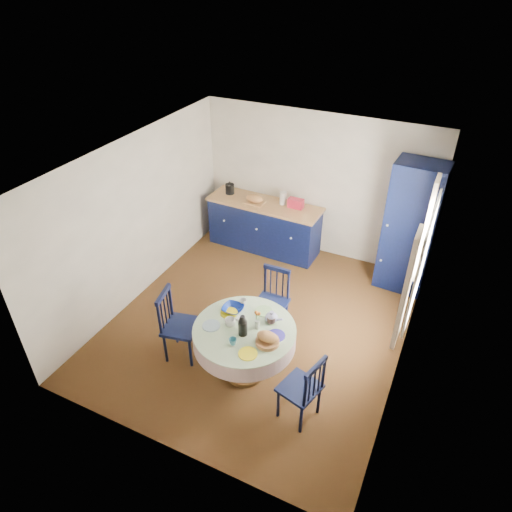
# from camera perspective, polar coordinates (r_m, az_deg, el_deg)

# --- Properties ---
(floor) EXTENTS (4.50, 4.50, 0.00)m
(floor) POSITION_cam_1_polar(r_m,az_deg,el_deg) (6.78, 0.34, -8.34)
(floor) COLOR black
(floor) RESTS_ON ground
(ceiling) EXTENTS (4.50, 4.50, 0.00)m
(ceiling) POSITION_cam_1_polar(r_m,az_deg,el_deg) (5.42, 0.43, 11.60)
(ceiling) COLOR white
(ceiling) RESTS_ON wall_back
(wall_back) EXTENTS (4.00, 0.02, 2.50)m
(wall_back) POSITION_cam_1_polar(r_m,az_deg,el_deg) (7.84, 7.49, 8.71)
(wall_back) COLOR beige
(wall_back) RESTS_ON floor
(wall_left) EXTENTS (0.02, 4.50, 2.50)m
(wall_left) POSITION_cam_1_polar(r_m,az_deg,el_deg) (6.97, -14.71, 4.41)
(wall_left) COLOR beige
(wall_left) RESTS_ON floor
(wall_right) EXTENTS (0.02, 4.50, 2.50)m
(wall_right) POSITION_cam_1_polar(r_m,az_deg,el_deg) (5.62, 19.22, -4.38)
(wall_right) COLOR beige
(wall_right) RESTS_ON floor
(window) EXTENTS (0.10, 1.74, 1.45)m
(window) POSITION_cam_1_polar(r_m,az_deg,el_deg) (5.71, 19.76, -0.40)
(window) COLOR white
(window) RESTS_ON wall_right
(kitchen_counter) EXTENTS (2.05, 0.69, 1.15)m
(kitchen_counter) POSITION_cam_1_polar(r_m,az_deg,el_deg) (8.17, 1.02, 3.89)
(kitchen_counter) COLOR black
(kitchen_counter) RESTS_ON floor
(pantry_cabinet) EXTENTS (0.77, 0.57, 2.11)m
(pantry_cabinet) POSITION_cam_1_polar(r_m,az_deg,el_deg) (7.30, 18.69, 3.32)
(pantry_cabinet) COLOR black
(pantry_cabinet) RESTS_ON floor
(dining_table) EXTENTS (1.26, 1.26, 1.04)m
(dining_table) POSITION_cam_1_polar(r_m,az_deg,el_deg) (5.65, -1.34, -10.01)
(dining_table) COLOR brown
(dining_table) RESTS_ON floor
(chair_left) EXTENTS (0.52, 0.53, 1.02)m
(chair_left) POSITION_cam_1_polar(r_m,az_deg,el_deg) (6.07, -9.75, -8.43)
(chair_left) COLOR black
(chair_left) RESTS_ON floor
(chair_far) EXTENTS (0.44, 0.42, 0.97)m
(chair_far) POSITION_cam_1_polar(r_m,az_deg,el_deg) (6.40, 2.05, -5.57)
(chair_far) COLOR black
(chair_far) RESTS_ON floor
(chair_right) EXTENTS (0.51, 0.52, 0.96)m
(chair_right) POSITION_cam_1_polar(r_m,az_deg,el_deg) (5.34, 5.87, -16.12)
(chair_right) COLOR black
(chair_right) RESTS_ON floor
(mug_a) EXTENTS (0.13, 0.13, 0.10)m
(mug_a) POSITION_cam_1_polar(r_m,az_deg,el_deg) (5.59, -3.26, -8.27)
(mug_a) COLOR silver
(mug_a) RESTS_ON dining_table
(mug_b) EXTENTS (0.09, 0.09, 0.09)m
(mug_b) POSITION_cam_1_polar(r_m,az_deg,el_deg) (5.36, -2.91, -10.64)
(mug_b) COLOR #2F6C7E
(mug_b) RESTS_ON dining_table
(mug_c) EXTENTS (0.13, 0.13, 0.10)m
(mug_c) POSITION_cam_1_polar(r_m,az_deg,el_deg) (5.62, 1.93, -7.96)
(mug_c) COLOR black
(mug_c) RESTS_ON dining_table
(mug_d) EXTENTS (0.10, 0.10, 0.09)m
(mug_d) POSITION_cam_1_polar(r_m,az_deg,el_deg) (5.87, -1.63, -5.82)
(mug_d) COLOR silver
(mug_d) RESTS_ON dining_table
(cobalt_bowl) EXTENTS (0.26, 0.26, 0.06)m
(cobalt_bowl) POSITION_cam_1_polar(r_m,az_deg,el_deg) (5.80, -2.90, -6.62)
(cobalt_bowl) COLOR navy
(cobalt_bowl) RESTS_ON dining_table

